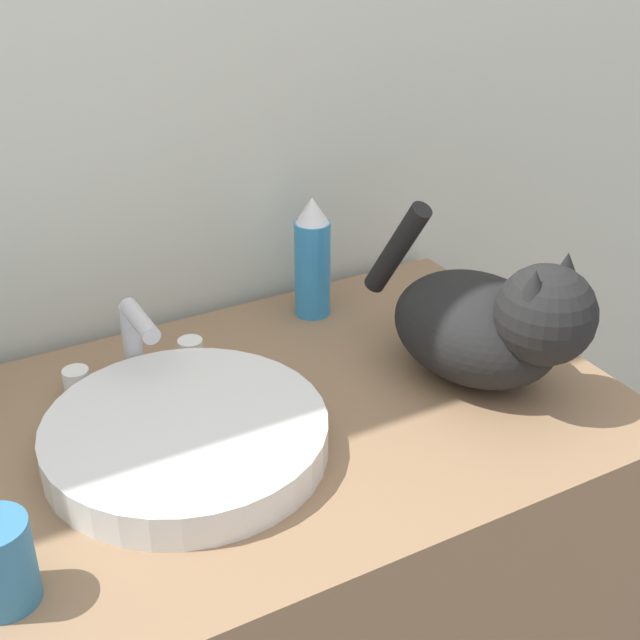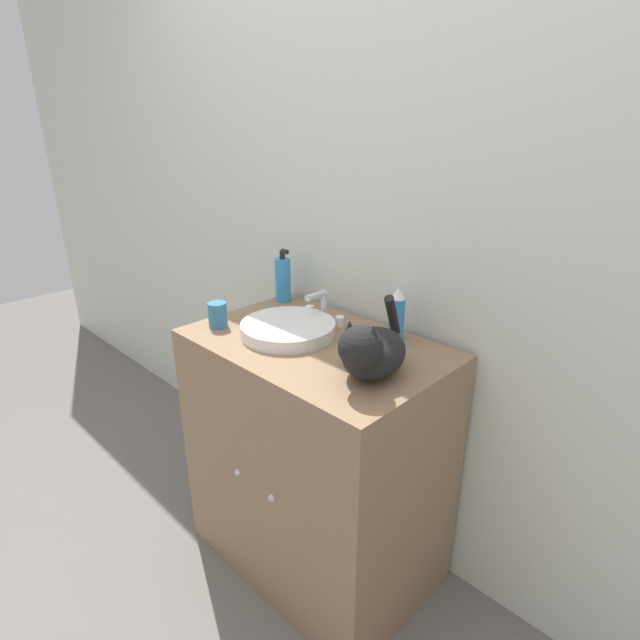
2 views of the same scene
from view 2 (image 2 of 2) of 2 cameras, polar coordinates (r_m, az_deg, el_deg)
name	(u,v)px [view 2 (image 2 of 2)]	position (r m, az deg, el deg)	size (l,w,h in m)	color
ground_plane	(262,597)	(2.01, -6.70, -28.96)	(8.00, 8.00, 0.00)	slate
wall_back	(381,217)	(1.71, 7.00, 11.58)	(6.00, 0.05, 2.50)	silver
vanity_cabinet	(315,457)	(1.82, -0.52, -15.44)	(0.84, 0.56, 0.89)	#8C6B4C
sink_basin	(288,329)	(1.64, -3.67, -0.99)	(0.31, 0.31, 0.04)	white
faucet	(322,308)	(1.73, 0.26, 1.37)	(0.18, 0.10, 0.11)	silver
cat	(371,351)	(1.35, 5.85, -3.49)	(0.22, 0.34, 0.20)	black
soap_bottle	(283,279)	(1.93, -4.26, 4.68)	(0.06, 0.06, 0.21)	#338CCC
spray_bottle	(397,315)	(1.60, 8.77, 0.60)	(0.05, 0.05, 0.17)	#338CCC
cup	(218,315)	(1.73, -11.62, 0.59)	(0.06, 0.06, 0.09)	teal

